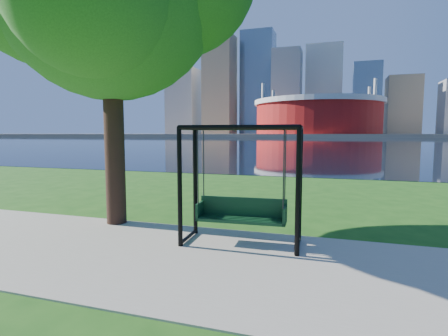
% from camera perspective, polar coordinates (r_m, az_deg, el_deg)
% --- Properties ---
extents(ground, '(900.00, 900.00, 0.00)m').
position_cam_1_polar(ground, '(6.81, -2.00, -13.55)').
color(ground, '#1E5114').
rests_on(ground, ground).
extents(path, '(120.00, 4.00, 0.03)m').
position_cam_1_polar(path, '(6.36, -3.58, -14.81)').
color(path, '#9E937F').
rests_on(path, ground).
extents(river, '(900.00, 180.00, 0.02)m').
position_cam_1_polar(river, '(108.09, 16.66, 4.22)').
color(river, black).
rests_on(river, ground).
extents(far_bank, '(900.00, 228.00, 2.00)m').
position_cam_1_polar(far_bank, '(312.06, 17.44, 5.15)').
color(far_bank, '#937F60').
rests_on(far_bank, ground).
extents(stadium, '(83.00, 83.00, 32.00)m').
position_cam_1_polar(stadium, '(241.65, 15.02, 8.29)').
color(stadium, maroon).
rests_on(stadium, far_bank).
extents(skyline, '(392.00, 66.00, 96.50)m').
position_cam_1_polar(skyline, '(327.24, 16.88, 11.30)').
color(skyline, gray).
rests_on(skyline, far_bank).
extents(swing, '(2.40, 1.15, 2.40)m').
position_cam_1_polar(swing, '(6.99, 2.88, -3.23)').
color(swing, black).
rests_on(swing, ground).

